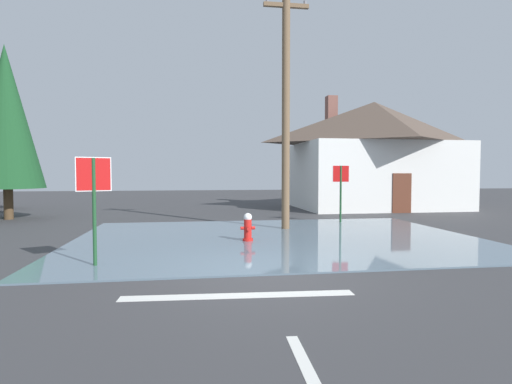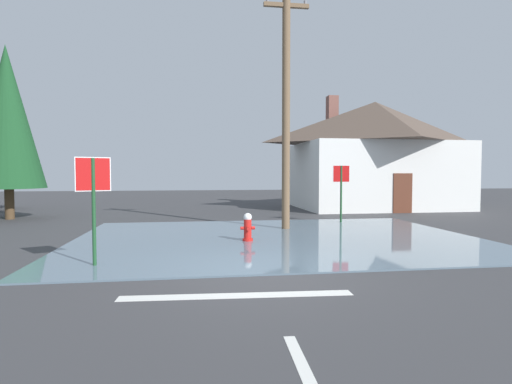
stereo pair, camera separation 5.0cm
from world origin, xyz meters
The scene contains 9 objects.
ground_plane centered at (0.00, 0.00, -0.05)m, with size 80.00×80.00×0.10m, color #38383A.
flood_puddle centered at (1.13, 4.17, 0.02)m, with size 12.13×8.96×0.04m, color slate.
lane_stop_bar centered at (-0.69, -1.51, 0.00)m, with size 3.84×0.30×0.01m, color silver.
stop_sign_near centered at (-3.50, 0.99, 1.68)m, with size 0.68×0.31×2.35m.
fire_hydrant centered at (0.15, 3.65, 0.42)m, with size 0.43×0.37×0.85m.
utility_pole centered at (1.82, 6.07, 4.39)m, with size 1.60×0.28×8.44m.
stop_sign_far centered at (4.42, 7.55, 1.64)m, with size 0.68×0.09×2.32m.
house centered at (8.91, 14.33, 3.17)m, with size 9.45×7.06×6.58m.
pine_tree_mid_left centered at (-9.37, 11.00, 4.43)m, with size 3.01×3.01×7.52m.
Camera 1 is at (-1.39, -8.09, 2.01)m, focal length 28.68 mm.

